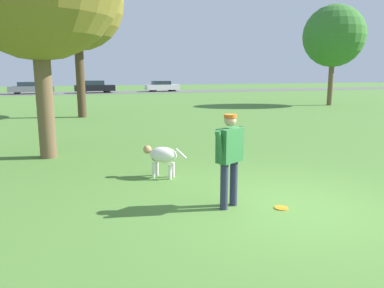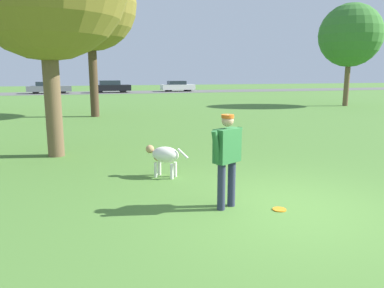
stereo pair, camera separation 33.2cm
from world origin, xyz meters
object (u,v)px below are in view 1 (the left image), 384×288
at_px(frisbee, 281,208).
at_px(tree_mid_center, 76,3).
at_px(parked_car_black, 94,87).
at_px(dog, 162,156).
at_px(parked_car_white, 162,86).
at_px(parked_car_grey, 31,88).
at_px(tree_far_right, 334,36).
at_px(person, 230,153).

relative_size(frisbee, tree_mid_center, 0.03).
bearing_deg(parked_car_black, dog, -94.22).
bearing_deg(parked_car_white, parked_car_grey, -178.40).
bearing_deg(dog, parked_car_grey, -45.26).
xyz_separation_m(frisbee, parked_car_white, (7.51, 37.40, 0.60)).
distance_m(parked_car_grey, parked_car_white, 13.96).
bearing_deg(tree_far_right, parked_car_grey, 134.06).
relative_size(tree_far_right, parked_car_black, 1.55).
distance_m(person, dog, 2.25).
bearing_deg(dog, tree_far_right, -101.75).
distance_m(tree_far_right, parked_car_black, 25.28).
height_order(frisbee, parked_car_white, parked_car_white).
height_order(dog, tree_mid_center, tree_mid_center).
height_order(dog, tree_far_right, tree_far_right).
distance_m(person, tree_far_right, 21.75).
distance_m(dog, parked_car_grey, 34.89).
height_order(frisbee, tree_mid_center, tree_mid_center).
bearing_deg(parked_car_white, tree_far_right, -73.67).
height_order(parked_car_black, parked_car_white, parked_car_black).
distance_m(frisbee, parked_car_grey, 37.55).
relative_size(dog, parked_car_white, 0.22).
relative_size(person, dog, 1.82).
distance_m(tree_mid_center, parked_car_black, 23.09).
bearing_deg(parked_car_grey, tree_far_right, -48.21).
bearing_deg(parked_car_black, frisbee, -91.89).
bearing_deg(parked_car_white, dog, -104.41).
bearing_deg(parked_car_white, frisbee, -101.45).
relative_size(person, parked_car_black, 0.37).
height_order(tree_mid_center, tree_far_right, tree_mid_center).
bearing_deg(dog, frisbee, 156.13).
bearing_deg(dog, parked_car_white, -67.89).
xyz_separation_m(tree_mid_center, tree_far_right, (16.27, 1.73, -0.90)).
relative_size(frisbee, parked_car_grey, 0.05).
height_order(frisbee, tree_far_right, tree_far_right).
bearing_deg(tree_mid_center, dog, -84.85).
distance_m(person, parked_car_grey, 37.07).
xyz_separation_m(parked_car_black, parked_car_white, (7.65, 0.60, -0.05)).
height_order(person, parked_car_black, person).
bearing_deg(frisbee, parked_car_grey, 99.89).
distance_m(frisbee, tree_mid_center, 15.53).
relative_size(tree_far_right, parked_car_white, 1.73).
distance_m(person, parked_car_white, 37.98).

